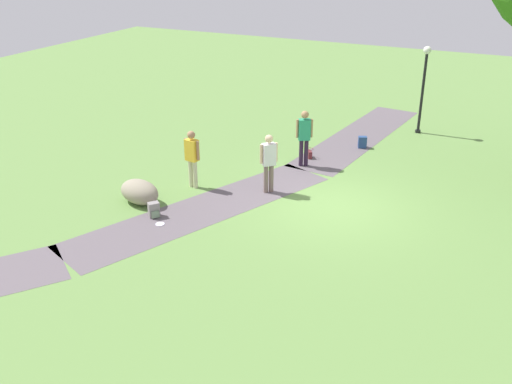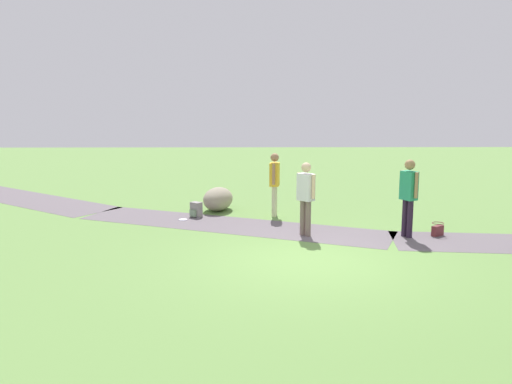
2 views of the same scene
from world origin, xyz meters
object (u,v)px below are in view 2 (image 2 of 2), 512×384
(man_near_boulder, at_px, (306,193))
(passerby_on_path, at_px, (275,180))
(lawn_boulder, at_px, (218,199))
(woman_with_handbag, at_px, (409,192))
(frisbee_on_grass, at_px, (183,220))
(handbag_on_grass, at_px, (438,230))
(backpack_by_boulder, at_px, (196,210))

(man_near_boulder, bearing_deg, passerby_on_path, -73.59)
(lawn_boulder, height_order, woman_with_handbag, woman_with_handbag)
(lawn_boulder, relative_size, passerby_on_path, 0.82)
(lawn_boulder, xyz_separation_m, man_near_boulder, (-2.18, 2.86, 0.66))
(man_near_boulder, xyz_separation_m, passerby_on_path, (0.62, -2.11, -0.01))
(woman_with_handbag, height_order, frisbee_on_grass, woman_with_handbag)
(lawn_boulder, distance_m, woman_with_handbag, 5.46)
(woman_with_handbag, xyz_separation_m, handbag_on_grass, (-0.74, -0.09, -0.91))
(man_near_boulder, distance_m, handbag_on_grass, 3.18)
(woman_with_handbag, relative_size, frisbee_on_grass, 7.81)
(lawn_boulder, xyz_separation_m, backpack_by_boulder, (0.54, 0.84, -0.13))
(frisbee_on_grass, bearing_deg, passerby_on_path, -169.02)
(passerby_on_path, xyz_separation_m, frisbee_on_grass, (2.41, 0.47, -0.98))
(handbag_on_grass, height_order, backpack_by_boulder, backpack_by_boulder)
(woman_with_handbag, bearing_deg, man_near_boulder, -3.67)
(handbag_on_grass, distance_m, backpack_by_boulder, 6.15)
(lawn_boulder, height_order, passerby_on_path, passerby_on_path)
(lawn_boulder, height_order, frisbee_on_grass, lawn_boulder)
(passerby_on_path, height_order, frisbee_on_grass, passerby_on_path)
(woman_with_handbag, distance_m, frisbee_on_grass, 5.74)
(lawn_boulder, bearing_deg, handbag_on_grass, 150.91)
(man_near_boulder, relative_size, passerby_on_path, 1.00)
(lawn_boulder, xyz_separation_m, frisbee_on_grass, (0.85, 1.22, -0.32))
(lawn_boulder, distance_m, man_near_boulder, 3.65)
(backpack_by_boulder, xyz_separation_m, frisbee_on_grass, (0.31, 0.38, -0.18))
(passerby_on_path, distance_m, backpack_by_boulder, 2.25)
(woman_with_handbag, height_order, passerby_on_path, woman_with_handbag)
(woman_with_handbag, distance_m, backpack_by_boulder, 5.56)
(lawn_boulder, relative_size, frisbee_on_grass, 6.07)
(woman_with_handbag, relative_size, handbag_on_grass, 4.70)
(lawn_boulder, bearing_deg, frisbee_on_grass, 55.02)
(lawn_boulder, bearing_deg, backpack_by_boulder, 56.94)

